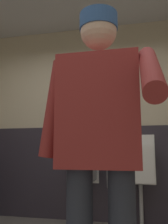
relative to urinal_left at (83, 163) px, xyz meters
The scene contains 6 objects.
wall_back 0.66m from the urinal_left, 66.68° to the left, with size 4.24×0.12×2.79m, color beige.
wainscot_band_back 0.22m from the urinal_left, 56.78° to the left, with size 3.64×0.03×1.27m, color #2D2833.
urinal_left is the anchor object (origin of this frame).
urinal_middle 0.75m from the urinal_left, ahead, with size 0.40×0.34×1.24m.
privacy_divider_panel 0.42m from the urinal_left, 10.65° to the right, with size 0.04×0.40×0.90m, color #4C4C51.
person 2.04m from the urinal_left, 74.81° to the right, with size 0.65×0.60×1.72m.
Camera 1 is at (0.63, -1.65, 0.94)m, focal length 38.68 mm.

